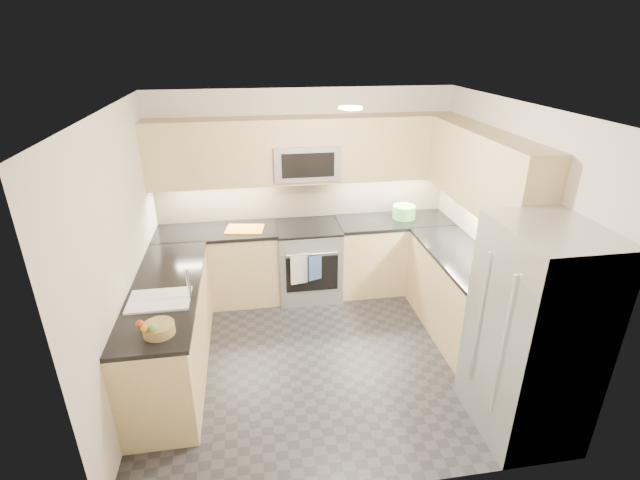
{
  "coord_description": "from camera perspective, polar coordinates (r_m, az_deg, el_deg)",
  "views": [
    {
      "loc": [
        -0.67,
        -3.87,
        3.04
      ],
      "look_at": [
        0.0,
        0.35,
        1.15
      ],
      "focal_mm": 26.0,
      "sensor_mm": 36.0,
      "label": 1
    }
  ],
  "objects": [
    {
      "name": "base_cab_back_right",
      "position": [
        6.04,
        8.82,
        -1.81
      ],
      "size": [
        1.42,
        0.6,
        0.9
      ],
      "primitive_type": "cube",
      "color": "#CEB47C",
      "rests_on": "floor"
    },
    {
      "name": "base_cab_peninsula",
      "position": [
        4.73,
        -17.88,
        -10.68
      ],
      "size": [
        0.6,
        2.0,
        0.9
      ],
      "primitive_type": "cube",
      "color": "#CEB47C",
      "rests_on": "floor"
    },
    {
      "name": "faucet",
      "position": [
        4.15,
        -15.86,
        -5.29
      ],
      "size": [
        0.03,
        0.03,
        0.28
      ],
      "primitive_type": "cylinder",
      "color": "silver",
      "rests_on": "countertop_peninsula"
    },
    {
      "name": "base_cab_back_left",
      "position": [
        5.79,
        -12.24,
        -3.27
      ],
      "size": [
        1.42,
        0.6,
        0.9
      ],
      "primitive_type": "cube",
      "color": "#CEB47C",
      "rests_on": "floor"
    },
    {
      "name": "cutting_board",
      "position": [
        5.54,
        -9.24,
        1.34
      ],
      "size": [
        0.48,
        0.37,
        0.01
      ],
      "primitive_type": "cube",
      "rotation": [
        0.0,
        0.0,
        -0.17
      ],
      "color": "orange",
      "rests_on": "countertop_back_left"
    },
    {
      "name": "base_cab_right",
      "position": [
        5.25,
        16.87,
        -6.83
      ],
      "size": [
        0.6,
        1.7,
        0.9
      ],
      "primitive_type": "cube",
      "color": "#CEB47C",
      "rests_on": "floor"
    },
    {
      "name": "wall_back",
      "position": [
        5.79,
        -1.96,
        5.85
      ],
      "size": [
        3.6,
        0.02,
        2.5
      ],
      "primitive_type": "cube",
      "color": "beige",
      "rests_on": "floor"
    },
    {
      "name": "floor",
      "position": [
        4.96,
        0.66,
        -13.89
      ],
      "size": [
        3.6,
        3.2,
        0.0
      ],
      "primitive_type": "cube",
      "color": "#222227",
      "rests_on": "ground"
    },
    {
      "name": "wall_right",
      "position": [
        4.93,
        21.84,
        0.77
      ],
      "size": [
        0.02,
        3.2,
        2.5
      ],
      "primitive_type": "cube",
      "color": "beige",
      "rests_on": "floor"
    },
    {
      "name": "fruit_basket",
      "position": [
        3.81,
        -19.22,
        -10.29
      ],
      "size": [
        0.29,
        0.29,
        0.09
      ],
      "primitive_type": "cylinder",
      "rotation": [
        0.0,
        0.0,
        -0.27
      ],
      "color": "olive",
      "rests_on": "countertop_peninsula"
    },
    {
      "name": "ceiling",
      "position": [
        3.96,
        0.83,
        16.04
      ],
      "size": [
        3.6,
        3.2,
        0.02
      ],
      "primitive_type": "cube",
      "color": "beige",
      "rests_on": "wall_back"
    },
    {
      "name": "countertop_right",
      "position": [
        5.04,
        17.5,
        -2.21
      ],
      "size": [
        0.63,
        1.7,
        0.04
      ],
      "primitive_type": "cube",
      "color": "black",
      "rests_on": "base_cab_right"
    },
    {
      "name": "backsplash_back",
      "position": [
        5.8,
        -1.95,
        5.32
      ],
      "size": [
        3.6,
        0.01,
        0.51
      ],
      "primitive_type": "cube",
      "color": "tan",
      "rests_on": "wall_back"
    },
    {
      "name": "upper_cab_back",
      "position": [
        5.47,
        -1.81,
        11.03
      ],
      "size": [
        3.6,
        0.35,
        0.75
      ],
      "primitive_type": "cube",
      "color": "#CEB47C",
      "rests_on": "wall_back"
    },
    {
      "name": "microwave",
      "position": [
        5.48,
        -1.76,
        9.7
      ],
      "size": [
        0.76,
        0.4,
        0.4
      ],
      "primitive_type": "cube",
      "color": "#96989D",
      "rests_on": "upper_cab_back"
    },
    {
      "name": "countertop_back_right",
      "position": [
        5.86,
        9.11,
        2.34
      ],
      "size": [
        1.42,
        0.63,
        0.04
      ],
      "primitive_type": "cube",
      "color": "black",
      "rests_on": "base_cab_back_right"
    },
    {
      "name": "utensil_bowl",
      "position": [
        5.89,
        10.3,
        3.42
      ],
      "size": [
        0.28,
        0.28,
        0.16
      ],
      "primitive_type": "cylinder",
      "rotation": [
        0.0,
        0.0,
        -0.0
      ],
      "color": "#51B14C",
      "rests_on": "countertop_back_right"
    },
    {
      "name": "range_cooktop",
      "position": [
        5.6,
        -1.49,
        1.58
      ],
      "size": [
        0.76,
        0.65,
        0.03
      ],
      "primitive_type": "cube",
      "color": "black",
      "rests_on": "gas_range"
    },
    {
      "name": "backsplash_right",
      "position": [
        5.3,
        19.36,
        2.11
      ],
      "size": [
        0.01,
        2.3,
        0.51
      ],
      "primitive_type": "cube",
      "color": "tan",
      "rests_on": "wall_right"
    },
    {
      "name": "gas_range",
      "position": [
        5.79,
        -1.44,
        -2.63
      ],
      "size": [
        0.76,
        0.65,
        0.91
      ],
      "primitive_type": "cube",
      "color": "#9A9CA1",
      "rests_on": "floor"
    },
    {
      "name": "upper_cab_right",
      "position": [
        4.89,
        19.51,
        8.12
      ],
      "size": [
        0.35,
        1.95,
        0.75
      ],
      "primitive_type": "cube",
      "color": "#CEB47C",
      "rests_on": "wall_right"
    },
    {
      "name": "dish_towel_check",
      "position": [
        5.41,
        -2.6,
        -3.58
      ],
      "size": [
        0.2,
        0.06,
        0.38
      ],
      "primitive_type": "cube",
      "rotation": [
        0.0,
        0.0,
        0.19
      ],
      "color": "silver",
      "rests_on": "oven_handle"
    },
    {
      "name": "fruit_apple",
      "position": [
        3.78,
        -21.28,
        -9.63
      ],
      "size": [
        0.06,
        0.06,
        0.06
      ],
      "primitive_type": "sphere",
      "color": "#9F3412",
      "rests_on": "fruit_basket"
    },
    {
      "name": "countertop_peninsula",
      "position": [
        4.49,
        -18.63,
        -5.7
      ],
      "size": [
        0.63,
        2.0,
        0.04
      ],
      "primitive_type": "cube",
      "color": "black",
      "rests_on": "base_cab_peninsula"
    },
    {
      "name": "fruit_orange",
      "position": [
        3.72,
        -20.79,
        -10.15
      ],
      "size": [
        0.06,
        0.06,
        0.06
      ],
      "primitive_type": "sphere",
      "color": "orange",
      "rests_on": "fruit_basket"
    },
    {
      "name": "dish_towel_blue",
      "position": [
        5.43,
        -0.62,
        -3.43
      ],
      "size": [
        0.16,
        0.07,
        0.31
      ],
      "primitive_type": "cube",
      "rotation": [
        0.0,
        0.0,
        0.33
      ],
      "color": "#2F4781",
      "rests_on": "oven_handle"
    },
    {
      "name": "oven_door_glass",
      "position": [
        5.51,
        -0.98,
        -4.19
      ],
      "size": [
        0.62,
        0.02,
        0.45
      ],
      "primitive_type": "cube",
      "color": "black",
      "rests_on": "gas_range"
    },
    {
      "name": "sink_basin",
      "position": [
        4.29,
        -19.03,
        -7.8
      ],
      "size": [
        0.52,
        0.38,
        0.16
      ],
      "primitive_type": "cube",
      "color": "white",
      "rests_on": "base_cab_peninsula"
    },
    {
      "name": "fruit_pear",
      "position": [
        3.72,
        -19.88,
        -10.03
      ],
      "size": [
        0.07,
        0.07,
        0.07
      ],
      "primitive_type": "sphere",
      "color": "#529E44",
      "rests_on": "fruit_basket"
    },
    {
      "name": "fridge_handle_left",
      "position": [
        3.73,
        21.45,
        -12.17
      ],
      "size": [
        0.02,
        0.02,
        1.2
      ],
      "primitive_type": "cylinder",
      "color": "#B2B5BA",
      "rests_on": "refrigerator"
    },
    {
      "name": "wall_left",
      "position": [
        4.41,
        -23.02,
        -2.12
      ],
      "size": [
        0.02,
        3.2,
        2.5
      ],
      "primitive_type": "cube",
      "color": "beige",
      "rests_on": "floor"
    },
    {
      "name": "wall_front",
      "position": [
        2.97,
        6.12,
        -13.4
      ],
      "size": [
        3.6,
        0.02,
        2.5
      ],
      "primitive_type": "cube",
      "color": "beige",
      "rests_on": "floor"
    },
    {
      "name": "oven_handle",
      "position": [
        5.37,
        -0.97,
        -1.75
      ],
      "size": [
        0.6,
        0.02,
        0.02
      ],
      "primitive_type": "cylinder",
      "rotation": [
        0.0,
        1.57,
        0.0
      ],
      "color": "#B2B5BA",
      "rests_on": "gas_range"
    },
    {
      "name": "refrigerator",
      "position": [
        4.06,
        24.71,
        -10.44
      ],
      "size": [
        0.7,
        0.9,
        1.8
      ],
      "primitive_type": "cube",
      "color": "#AAAEB2",
      "rests_on": "floor"
    },
    {
      "name": "microwave_door",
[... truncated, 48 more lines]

